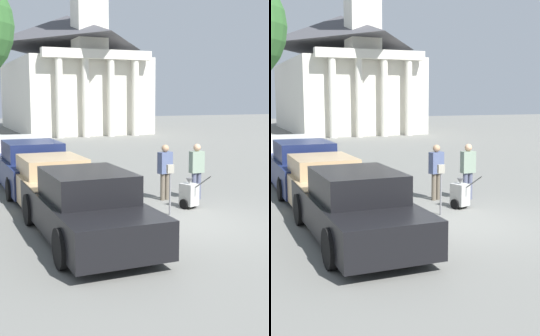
{
  "view_description": "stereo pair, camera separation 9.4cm",
  "coord_description": "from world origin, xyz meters",
  "views": [
    {
      "loc": [
        -5.3,
        -9.62,
        3.03
      ],
      "look_at": [
        -0.34,
        2.12,
        1.1
      ],
      "focal_mm": 50.0,
      "sensor_mm": 36.0,
      "label": 1
    },
    {
      "loc": [
        -5.21,
        -9.65,
        3.03
      ],
      "look_at": [
        -0.34,
        2.12,
        1.1
      ],
      "focal_mm": 50.0,
      "sensor_mm": 36.0,
      "label": 2
    }
  ],
  "objects": [
    {
      "name": "ground_plane",
      "position": [
        0.0,
        0.0,
        0.0
      ],
      "size": [
        120.0,
        120.0,
        0.0
      ],
      "primitive_type": "plane",
      "color": "slate"
    },
    {
      "name": "person_supervisor",
      "position": [
        1.75,
        2.31,
        0.95
      ],
      "size": [
        0.43,
        0.24,
        1.67
      ],
      "rotation": [
        0.0,
        0.0,
        3.18
      ],
      "color": "#515670",
      "rests_on": "ground_plane"
    },
    {
      "name": "parking_meter",
      "position": [
        0.16,
        0.94,
        0.92
      ],
      "size": [
        0.18,
        0.09,
        1.32
      ],
      "color": "slate",
      "rests_on": "ground_plane"
    },
    {
      "name": "parked_car_tan",
      "position": [
        -2.48,
        3.01,
        0.67
      ],
      "size": [
        1.97,
        4.89,
        1.44
      ],
      "rotation": [
        0.0,
        0.0,
        -0.0
      ],
      "color": "tan",
      "rests_on": "ground_plane"
    },
    {
      "name": "equipment_cart",
      "position": [
        1.0,
        1.41,
        0.39
      ],
      "size": [
        0.53,
        1.0,
        1.0
      ],
      "rotation": [
        0.0,
        0.0,
        0.32
      ],
      "color": "#B2B2AD",
      "rests_on": "ground_plane"
    },
    {
      "name": "person_worker",
      "position": [
        0.85,
        2.61,
        0.94
      ],
      "size": [
        0.46,
        0.31,
        1.65
      ],
      "rotation": [
        0.0,
        0.0,
        3.37
      ],
      "color": "#665B4C",
      "rests_on": "ground_plane"
    },
    {
      "name": "parked_car_black",
      "position": [
        -2.48,
        -0.24,
        0.7
      ],
      "size": [
        2.01,
        5.1,
        1.52
      ],
      "rotation": [
        0.0,
        0.0,
        -0.0
      ],
      "color": "black",
      "rests_on": "ground_plane"
    },
    {
      "name": "parked_car_navy",
      "position": [
        -2.48,
        5.8,
        0.73
      ],
      "size": [
        2.08,
        5.18,
        1.61
      ],
      "rotation": [
        0.0,
        0.0,
        -0.0
      ],
      "color": "#19234C",
      "rests_on": "ground_plane"
    },
    {
      "name": "church",
      "position": [
        6.27,
        33.11,
        5.52
      ],
      "size": [
        10.4,
        17.38,
        21.68
      ],
      "color": "silver",
      "rests_on": "ground_plane"
    },
    {
      "name": "parked_car_white",
      "position": [
        -2.48,
        9.05,
        0.71
      ],
      "size": [
        2.05,
        5.26,
        1.52
      ],
      "rotation": [
        0.0,
        0.0,
        -0.0
      ],
      "color": "silver",
      "rests_on": "ground_plane"
    }
  ]
}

